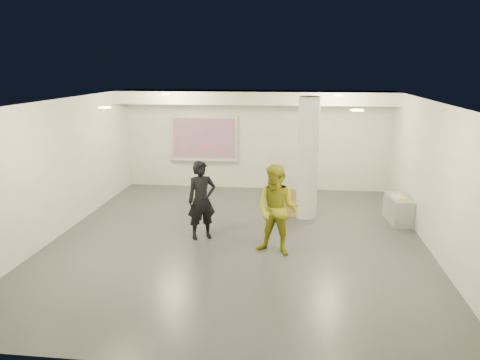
# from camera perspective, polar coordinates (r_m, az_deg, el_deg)

# --- Properties ---
(floor) EXTENTS (8.00, 9.00, 0.01)m
(floor) POSITION_cam_1_polar(r_m,az_deg,el_deg) (10.30, -0.26, -7.30)
(floor) COLOR #3A3E43
(floor) RESTS_ON ground
(ceiling) EXTENTS (8.00, 9.00, 0.01)m
(ceiling) POSITION_cam_1_polar(r_m,az_deg,el_deg) (9.64, -0.28, 9.58)
(ceiling) COLOR silver
(ceiling) RESTS_ON floor
(wall_back) EXTENTS (8.00, 0.01, 3.00)m
(wall_back) POSITION_cam_1_polar(r_m,az_deg,el_deg) (14.26, 1.95, 4.88)
(wall_back) COLOR silver
(wall_back) RESTS_ON floor
(wall_front) EXTENTS (8.00, 0.01, 3.00)m
(wall_front) POSITION_cam_1_polar(r_m,az_deg,el_deg) (5.63, -5.98, -9.37)
(wall_front) COLOR silver
(wall_front) RESTS_ON floor
(wall_left) EXTENTS (0.01, 9.00, 3.00)m
(wall_left) POSITION_cam_1_polar(r_m,az_deg,el_deg) (11.08, -21.27, 1.35)
(wall_left) COLOR silver
(wall_left) RESTS_ON floor
(wall_right) EXTENTS (0.01, 9.00, 3.00)m
(wall_right) POSITION_cam_1_polar(r_m,az_deg,el_deg) (10.19, 22.65, 0.20)
(wall_right) COLOR silver
(wall_right) RESTS_ON floor
(soffit_band) EXTENTS (8.00, 1.10, 0.36)m
(soffit_band) POSITION_cam_1_polar(r_m,az_deg,el_deg) (13.57, 1.80, 10.03)
(soffit_band) COLOR white
(soffit_band) RESTS_ON ceiling
(downlight_nw) EXTENTS (0.22, 0.22, 0.02)m
(downlight_nw) POSITION_cam_1_polar(r_m,az_deg,el_deg) (12.53, -9.04, 10.29)
(downlight_nw) COLOR #FFDE7F
(downlight_nw) RESTS_ON ceiling
(downlight_ne) EXTENTS (0.22, 0.22, 0.02)m
(downlight_ne) POSITION_cam_1_polar(r_m,az_deg,el_deg) (12.11, 11.77, 10.06)
(downlight_ne) COLOR #FFDE7F
(downlight_ne) RESTS_ON ceiling
(downlight_sw) EXTENTS (0.22, 0.22, 0.02)m
(downlight_sw) POSITION_cam_1_polar(r_m,az_deg,el_deg) (8.75, -16.15, 8.49)
(downlight_sw) COLOR #FFDE7F
(downlight_sw) RESTS_ON ceiling
(downlight_se) EXTENTS (0.22, 0.22, 0.02)m
(downlight_se) POSITION_cam_1_polar(r_m,az_deg,el_deg) (8.14, 14.09, 8.26)
(downlight_se) COLOR #FFDE7F
(downlight_se) RESTS_ON ceiling
(column) EXTENTS (0.52, 0.52, 3.00)m
(column) POSITION_cam_1_polar(r_m,az_deg,el_deg) (11.56, 8.24, 2.64)
(column) COLOR silver
(column) RESTS_ON floor
(projection_screen) EXTENTS (2.10, 0.13, 1.42)m
(projection_screen) POSITION_cam_1_polar(r_m,az_deg,el_deg) (14.43, -4.43, 5.06)
(projection_screen) COLOR silver
(projection_screen) RESTS_ON wall_back
(credenza) EXTENTS (0.55, 1.12, 0.63)m
(credenza) POSITION_cam_1_polar(r_m,az_deg,el_deg) (11.98, 18.75, -3.41)
(credenza) COLOR gray
(credenza) RESTS_ON floor
(papers_stack) EXTENTS (0.35, 0.40, 0.02)m
(papers_stack) POSITION_cam_1_polar(r_m,az_deg,el_deg) (11.85, 18.80, -1.94)
(papers_stack) COLOR silver
(papers_stack) RESTS_ON credenza
(postit_pad) EXTENTS (0.23, 0.30, 0.03)m
(postit_pad) POSITION_cam_1_polar(r_m,az_deg,el_deg) (11.76, 19.07, -2.06)
(postit_pad) COLOR yellow
(postit_pad) RESTS_ON credenza
(cardboard_back) EXTENTS (0.64, 0.23, 0.69)m
(cardboard_back) POSITION_cam_1_polar(r_m,az_deg,el_deg) (11.83, 7.21, -2.85)
(cardboard_back) COLOR olive
(cardboard_back) RESTS_ON floor
(cardboard_front) EXTENTS (0.51, 0.19, 0.54)m
(cardboard_front) POSITION_cam_1_polar(r_m,az_deg,el_deg) (11.80, 5.63, -3.20)
(cardboard_front) COLOR olive
(cardboard_front) RESTS_ON floor
(woman) EXTENTS (0.75, 0.65, 1.73)m
(woman) POSITION_cam_1_polar(r_m,az_deg,el_deg) (10.17, -4.70, -2.48)
(woman) COLOR black
(woman) RESTS_ON floor
(man) EXTENTS (1.05, 0.92, 1.83)m
(man) POSITION_cam_1_polar(r_m,az_deg,el_deg) (9.32, 4.53, -3.67)
(man) COLOR #9C9C1E
(man) RESTS_ON floor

